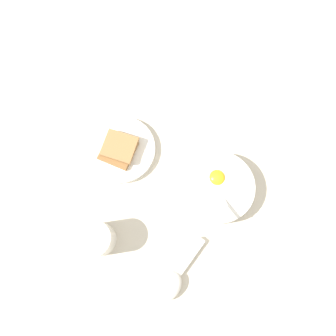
{
  "coord_description": "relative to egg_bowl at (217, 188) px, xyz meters",
  "views": [
    {
      "loc": [
        -0.13,
        -0.15,
        0.83
      ],
      "look_at": [
        0.04,
        -0.03,
        0.02
      ],
      "focal_mm": 35.0,
      "sensor_mm": 36.0,
      "label": 1
    }
  ],
  "objects": [
    {
      "name": "drinking_cup",
      "position": [
        -0.27,
        0.17,
        0.02
      ],
      "size": [
        0.08,
        0.08,
        0.09
      ],
      "color": "silver",
      "rests_on": "ground_plane"
    },
    {
      "name": "soup_spoon",
      "position": [
        -0.25,
        -0.03,
        -0.01
      ],
      "size": [
        0.18,
        0.06,
        0.03
      ],
      "color": "white",
      "rests_on": "ground_plane"
    },
    {
      "name": "toast_plate",
      "position": [
        -0.06,
        0.26,
        -0.01
      ],
      "size": [
        0.18,
        0.18,
        0.02
      ],
      "color": "white",
      "rests_on": "ground_plane"
    },
    {
      "name": "egg_bowl",
      "position": [
        0.0,
        0.0,
        0.0
      ],
      "size": [
        0.18,
        0.18,
        0.07
      ],
      "color": "white",
      "rests_on": "ground_plane"
    },
    {
      "name": "ground_plane",
      "position": [
        -0.06,
        0.16,
        -0.02
      ],
      "size": [
        3.0,
        3.0,
        0.0
      ],
      "primitive_type": "plane",
      "color": "beige"
    },
    {
      "name": "toast_sandwich",
      "position": [
        -0.06,
        0.26,
        0.01
      ],
      "size": [
        0.1,
        0.1,
        0.02
      ],
      "color": "brown",
      "rests_on": "toast_plate"
    }
  ]
}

